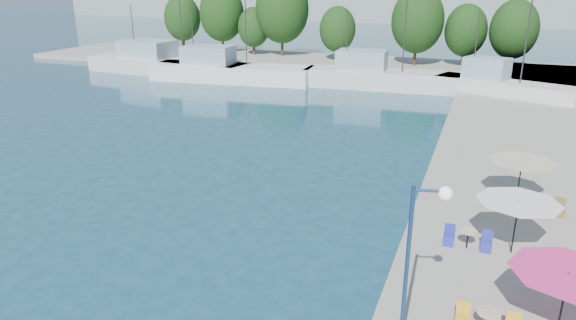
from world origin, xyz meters
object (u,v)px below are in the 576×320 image
at_px(trawler_02, 228,71).
at_px(trawler_04, 501,89).
at_px(trawler_01, 166,65).
at_px(umbrella_pink, 567,281).
at_px(umbrella_cream, 522,166).
at_px(umbrella_white, 518,208).
at_px(trawler_03, 381,78).
at_px(street_lamp, 422,240).

height_order(trawler_02, trawler_04, same).
distance_m(trawler_01, umbrella_pink, 54.27).
relative_size(trawler_01, umbrella_pink, 6.49).
relative_size(trawler_01, umbrella_cream, 6.96).
xyz_separation_m(umbrella_white, umbrella_cream, (0.32, 5.10, -0.02)).
relative_size(umbrella_pink, umbrella_cream, 1.07).
bearing_deg(trawler_01, trawler_03, 6.78).
distance_m(trawler_01, trawler_03, 25.91).
bearing_deg(trawler_02, trawler_01, 162.92).
bearing_deg(trawler_02, umbrella_white, -53.92).
bearing_deg(trawler_01, street_lamp, -43.25).
xyz_separation_m(trawler_01, umbrella_pink, (38.94, -37.78, 1.38)).
bearing_deg(trawler_03, trawler_01, 177.71).
height_order(umbrella_white, street_lamp, street_lamp).
distance_m(trawler_02, umbrella_cream, 38.94).
relative_size(trawler_02, trawler_04, 1.39).
relative_size(trawler_03, umbrella_pink, 5.12).
relative_size(trawler_02, street_lamp, 3.64).
height_order(trawler_03, street_lamp, trawler_03).
bearing_deg(umbrella_cream, trawler_02, 137.84).
xyz_separation_m(trawler_04, street_lamp, (-2.56, -38.77, 3.01)).
relative_size(trawler_03, umbrella_white, 5.41).
height_order(trawler_04, umbrella_pink, trawler_04).
xyz_separation_m(trawler_03, trawler_04, (11.64, -1.74, 0.00)).
bearing_deg(trawler_02, trawler_04, -5.17).
relative_size(umbrella_pink, umbrella_white, 1.06).
xyz_separation_m(trawler_02, street_lamp, (25.73, -38.19, 3.02)).
height_order(trawler_01, umbrella_cream, trawler_01).
height_order(trawler_01, trawler_02, same).
bearing_deg(umbrella_pink, trawler_04, 92.18).
bearing_deg(trawler_03, umbrella_white, -74.03).
xyz_separation_m(trawler_01, street_lamp, (34.98, -39.95, 3.02)).
distance_m(trawler_03, street_lamp, 41.62).
distance_m(umbrella_pink, umbrella_white, 4.94).
bearing_deg(trawler_04, umbrella_white, -68.78).
bearing_deg(umbrella_cream, umbrella_pink, -85.18).
bearing_deg(umbrella_white, umbrella_pink, -76.52).
bearing_deg(trawler_01, umbrella_cream, -30.65).
xyz_separation_m(trawler_02, umbrella_pink, (29.68, -36.02, 1.38)).
relative_size(trawler_01, trawler_04, 1.63).
height_order(trawler_02, street_lamp, trawler_02).
bearing_deg(umbrella_pink, trawler_02, 129.49).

